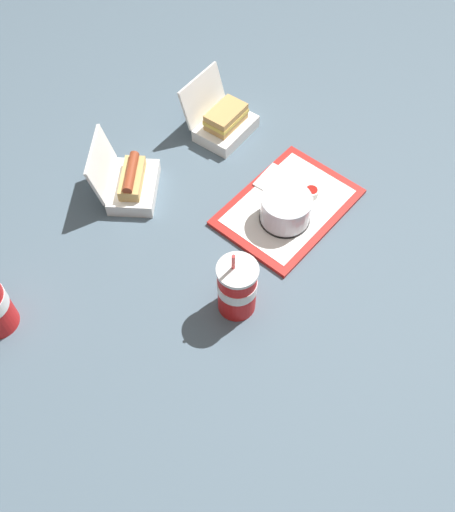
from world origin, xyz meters
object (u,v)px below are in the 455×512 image
Objects in this scene: food_tray at (288,207)px; clamshell_sandwich_front at (223,121)px; clamshell_hotdog_back at (131,181)px; cake_container at (286,209)px; soda_cup_left at (237,287)px; ketchup_cup at (311,192)px; plastic_fork at (311,218)px.

clamshell_sandwich_front reaches higher than food_tray.
clamshell_hotdog_back is 0.34m from clamshell_sandwich_front.
food_tray is at bearing -159.43° from cake_container.
food_tray is 0.34m from soda_cup_left.
cake_container is (0.04, 0.02, 0.04)m from food_tray.
soda_cup_left is (0.45, 0.38, 0.04)m from clamshell_sandwich_front.
cake_container reaches higher than ketchup_cup.
soda_cup_left is at bearing 6.10° from plastic_fork.
clamshell_sandwich_front is at bearing -100.37° from ketchup_cup.
food_tray is 0.43m from clamshell_hotdog_back.
food_tray is 1.74× the size of soda_cup_left.
ketchup_cup is 0.23× the size of clamshell_sandwich_front.
food_tray is 0.07m from plastic_fork.
soda_cup_left reaches higher than cake_container.
plastic_fork is 0.41m from clamshell_sandwich_front.
ketchup_cup is 0.18× the size of soda_cup_left.
food_tray is at bearing -168.56° from soda_cup_left.
cake_container is 0.61× the size of soda_cup_left.
clamshell_sandwich_front is (-0.06, -0.35, 0.02)m from ketchup_cup.
food_tray is at bearing -83.82° from plastic_fork.
plastic_fork is (-0.04, 0.06, -0.04)m from cake_container.
ketchup_cup is (-0.11, 0.01, -0.02)m from cake_container.
ketchup_cup is at bearing 172.86° from cake_container.
food_tray is 3.52× the size of plastic_fork.
clamshell_sandwich_front is at bearing -139.89° from soda_cup_left.
cake_container is at bearing -45.44° from plastic_fork.
ketchup_cup is 0.36× the size of plastic_fork.
soda_cup_left reaches higher than clamshell_sandwich_front.
clamshell_hotdog_back is 0.46m from soda_cup_left.
cake_container is 1.23× the size of plastic_fork.
food_tray is 9.68× the size of ketchup_cup.
ketchup_cup reaches higher than food_tray.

